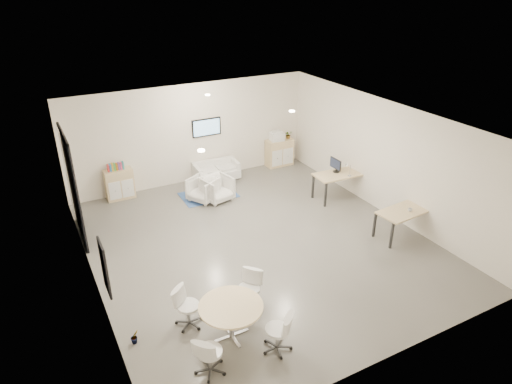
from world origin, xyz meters
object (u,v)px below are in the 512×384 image
object	(u,v)px
desk_rear	(339,176)
round_table	(231,309)
loveseat	(216,171)
armchair_right	(217,188)
sideboard_left	(120,184)
desk_front	(405,213)
armchair_left	(203,188)
sideboard_right	(279,153)

from	to	relation	value
desk_rear	round_table	bearing A→B (deg)	-141.39
loveseat	armchair_right	world-z (taller)	armchair_right
armchair_right	round_table	xyz separation A→B (m)	(-2.10, -5.43, 0.24)
sideboard_left	armchair_right	size ratio (longest dim) A/B	1.13
desk_front	armchair_left	bearing A→B (deg)	125.62
sideboard_right	desk_front	world-z (taller)	sideboard_right
loveseat	round_table	bearing A→B (deg)	-108.83
loveseat	sideboard_left	bearing A→B (deg)	-179.89
desk_rear	desk_front	distance (m)	2.63
sideboard_right	armchair_right	size ratio (longest dim) A/B	1.16
armchair_left	desk_rear	world-z (taller)	armchair_left
sideboard_left	armchair_left	world-z (taller)	sideboard_left
sideboard_left	desk_rear	size ratio (longest dim) A/B	0.60
sideboard_right	armchair_left	xyz separation A→B (m)	(-3.45, -1.31, -0.08)
sideboard_left	sideboard_right	world-z (taller)	sideboard_right
loveseat	desk_rear	xyz separation A→B (m)	(2.77, -2.96, 0.41)
loveseat	round_table	xyz separation A→B (m)	(-2.66, -6.81, 0.35)
sideboard_left	armchair_left	xyz separation A→B (m)	(2.18, -1.32, -0.06)
armchair_right	desk_front	size ratio (longest dim) A/B	0.54
loveseat	round_table	size ratio (longest dim) A/B	1.24
armchair_left	round_table	world-z (taller)	armchair_left
desk_front	sideboard_right	bearing A→B (deg)	88.29
sideboard_right	round_table	distance (m)	8.65
sideboard_left	armchair_right	bearing A→B (deg)	-30.63
sideboard_left	armchair_left	distance (m)	2.55
sideboard_left	desk_rear	xyz separation A→B (m)	(5.90, -3.09, 0.24)
armchair_left	desk_rear	bearing A→B (deg)	34.45
sideboard_right	armchair_right	distance (m)	3.42
armchair_left	sideboard_left	bearing A→B (deg)	-151.37
loveseat	armchair_left	xyz separation A→B (m)	(-0.94, -1.19, 0.10)
desk_front	round_table	world-z (taller)	desk_front
sideboard_left	loveseat	bearing A→B (deg)	-2.39
sideboard_left	loveseat	xyz separation A→B (m)	(3.12, -0.13, -0.17)
sideboard_right	loveseat	world-z (taller)	sideboard_right
loveseat	desk_front	distance (m)	6.29
armchair_left	sideboard_right	bearing A→B (deg)	80.57
round_table	desk_front	bearing A→B (deg)	12.50
armchair_right	desk_front	distance (m)	5.43
sideboard_left	round_table	world-z (taller)	sideboard_left
sideboard_left	sideboard_right	distance (m)	5.63
sideboard_left	sideboard_right	xyz separation A→B (m)	(5.63, -0.02, 0.01)
sideboard_right	armchair_left	bearing A→B (deg)	-159.28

